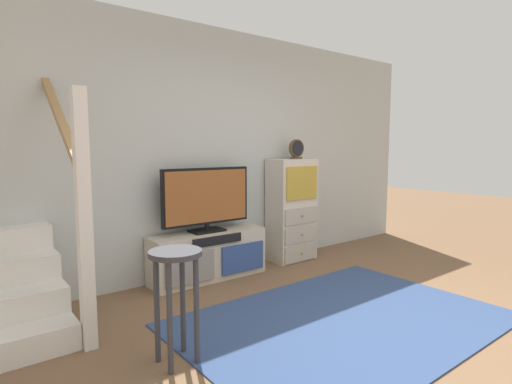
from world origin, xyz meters
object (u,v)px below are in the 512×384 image
object	(u,v)px
side_cabinet	(292,210)
bar_stool_near	(176,281)
media_console	(209,255)
desk_clock	(296,149)
television	(207,198)

from	to	relation	value
side_cabinet	bar_stool_near	bearing A→B (deg)	-149.07
media_console	bar_stool_near	xyz separation A→B (m)	(-1.05, -1.35, 0.30)
desk_clock	bar_stool_near	distance (m)	2.80
media_console	side_cabinet	size ratio (longest dim) A/B	1.01
side_cabinet	desk_clock	xyz separation A→B (m)	(0.05, -0.01, 0.75)
side_cabinet	television	bearing A→B (deg)	179.35
bar_stool_near	side_cabinet	bearing A→B (deg)	30.93
media_console	bar_stool_near	size ratio (longest dim) A/B	1.70
television	side_cabinet	xyz separation A→B (m)	(1.21, -0.01, -0.24)
side_cabinet	bar_stool_near	xyz separation A→B (m)	(-2.27, -1.36, -0.07)
television	side_cabinet	world-z (taller)	side_cabinet
desk_clock	bar_stool_near	size ratio (longest dim) A/B	0.32
bar_stool_near	media_console	bearing A→B (deg)	51.99
media_console	side_cabinet	xyz separation A→B (m)	(1.21, 0.01, 0.37)
desk_clock	television	bearing A→B (deg)	178.70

